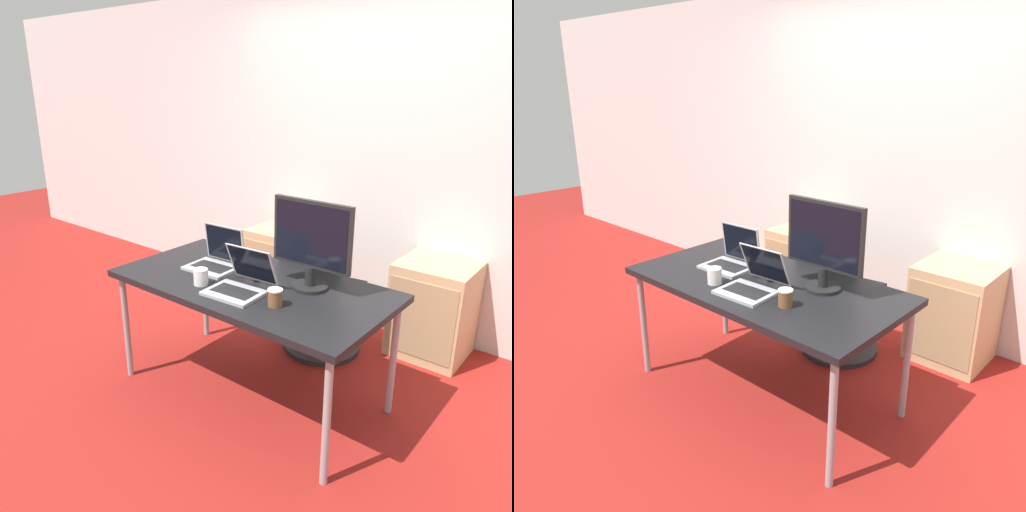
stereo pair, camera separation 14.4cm
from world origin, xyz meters
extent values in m
plane|color=maroon|center=(0.00, 0.00, 0.00)|extent=(14.00, 14.00, 0.00)
cube|color=silver|center=(0.00, 1.48, 1.30)|extent=(10.00, 0.05, 2.60)
cube|color=black|center=(0.00, 0.00, 0.74)|extent=(1.64, 0.85, 0.04)
cylinder|color=#99999E|center=(-0.76, -0.36, 0.36)|extent=(0.04, 0.04, 0.72)
cylinder|color=#99999E|center=(0.76, -0.36, 0.36)|extent=(0.04, 0.04, 0.72)
cylinder|color=#99999E|center=(-0.76, 0.36, 0.36)|extent=(0.04, 0.04, 0.72)
cylinder|color=#99999E|center=(0.76, 0.36, 0.36)|extent=(0.04, 0.04, 0.72)
cylinder|color=#232326|center=(0.04, 0.76, 0.02)|extent=(0.56, 0.56, 0.04)
cylinder|color=gray|center=(0.04, 0.76, 0.25)|extent=(0.05, 0.05, 0.43)
cube|color=black|center=(0.04, 0.76, 0.46)|extent=(0.54, 0.54, 0.07)
cube|color=black|center=(0.07, 0.50, 0.80)|extent=(0.44, 0.10, 0.60)
cube|color=tan|center=(-0.65, 1.20, 0.34)|extent=(0.51, 0.48, 0.69)
cube|color=tan|center=(-0.65, 0.96, 0.34)|extent=(0.47, 0.01, 0.55)
cube|color=tan|center=(0.68, 1.20, 0.34)|extent=(0.51, 0.48, 0.69)
cube|color=tan|center=(0.68, 0.96, 0.34)|extent=(0.47, 0.01, 0.55)
cylinder|color=silver|center=(-0.65, 1.20, 0.79)|extent=(0.08, 0.08, 0.21)
cylinder|color=#3359B2|center=(-0.65, 1.20, 0.90)|extent=(0.04, 0.04, 0.02)
cube|color=#ADADB2|center=(-0.33, 0.00, 0.77)|extent=(0.32, 0.25, 0.02)
cube|color=black|center=(-0.33, 0.00, 0.78)|extent=(0.26, 0.14, 0.00)
cube|color=#ADADB2|center=(-0.33, 0.13, 0.90)|extent=(0.31, 0.05, 0.24)
cube|color=black|center=(-0.33, 0.13, 0.90)|extent=(0.28, 0.04, 0.22)
cube|color=#ADADB2|center=(0.04, -0.20, 0.77)|extent=(0.32, 0.26, 0.02)
cube|color=black|center=(0.04, -0.20, 0.78)|extent=(0.26, 0.15, 0.00)
cube|color=#ADADB2|center=(0.04, -0.04, 0.89)|extent=(0.31, 0.12, 0.22)
cube|color=black|center=(0.04, -0.04, 0.89)|extent=(0.29, 0.10, 0.20)
cylinder|color=black|center=(0.32, 0.14, 0.77)|extent=(0.21, 0.21, 0.02)
cylinder|color=black|center=(0.32, 0.14, 0.83)|extent=(0.06, 0.06, 0.11)
cube|color=black|center=(0.32, 0.14, 1.08)|extent=(0.50, 0.03, 0.38)
cube|color=black|center=(0.32, 0.12, 1.08)|extent=(0.46, 0.00, 0.34)
ellipsoid|color=silver|center=(0.01, 0.04, 0.77)|extent=(0.04, 0.06, 0.03)
cylinder|color=white|center=(-0.20, -0.22, 0.81)|extent=(0.08, 0.08, 0.10)
cylinder|color=brown|center=(0.31, -0.17, 0.80)|extent=(0.08, 0.08, 0.09)
cylinder|color=white|center=(0.31, -0.17, 0.85)|extent=(0.08, 0.08, 0.01)
camera|label=1|loc=(1.74, -2.08, 1.88)|focal=35.00mm
camera|label=2|loc=(1.85, -1.99, 1.88)|focal=35.00mm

